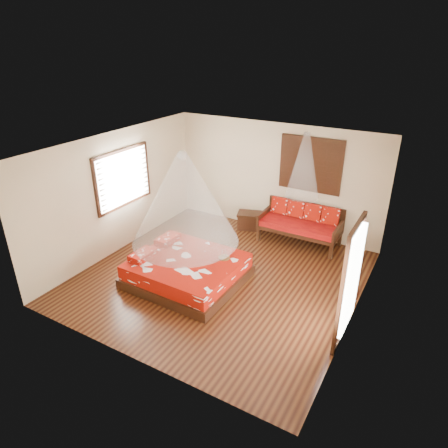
# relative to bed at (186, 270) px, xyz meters

# --- Properties ---
(room) EXTENTS (5.54, 5.54, 2.84)m
(room) POSITION_rel_bed_xyz_m (0.56, 0.47, 1.15)
(room) COLOR black
(room) RESTS_ON ground
(bed) EXTENTS (2.21, 2.01, 0.65)m
(bed) POSITION_rel_bed_xyz_m (0.00, 0.00, 0.00)
(bed) COLOR black
(bed) RESTS_ON floor
(daybed) EXTENTS (1.95, 0.87, 0.98)m
(daybed) POSITION_rel_bed_xyz_m (1.44, 2.86, 0.27)
(daybed) COLOR black
(daybed) RESTS_ON floor
(storage_chest) EXTENTS (0.75, 0.64, 0.44)m
(storage_chest) POSITION_rel_bed_xyz_m (0.01, 2.92, -0.03)
(storage_chest) COLOR black
(storage_chest) RESTS_ON floor
(shutter_panel) EXTENTS (1.52, 0.06, 1.32)m
(shutter_panel) POSITION_rel_bed_xyz_m (1.44, 3.18, 1.65)
(shutter_panel) COLOR black
(shutter_panel) RESTS_ON wall_back
(window_left) EXTENTS (0.10, 1.74, 1.34)m
(window_left) POSITION_rel_bed_xyz_m (-2.15, 0.67, 1.45)
(window_left) COLOR black
(window_left) RESTS_ON wall_left
(glazed_door) EXTENTS (0.08, 1.02, 2.16)m
(glazed_door) POSITION_rel_bed_xyz_m (3.27, -0.13, 0.82)
(glazed_door) COLOR black
(glazed_door) RESTS_ON floor
(wine_tray) EXTENTS (0.24, 0.24, 0.20)m
(wine_tray) POSITION_rel_bed_xyz_m (0.65, 0.44, 0.30)
(wine_tray) COLOR brown
(wine_tray) RESTS_ON bed
(mosquito_net_main) EXTENTS (2.11, 2.11, 1.80)m
(mosquito_net_main) POSITION_rel_bed_xyz_m (0.02, -0.00, 1.60)
(mosquito_net_main) COLOR white
(mosquito_net_main) RESTS_ON ceiling
(mosquito_net_daybed) EXTENTS (0.77, 0.77, 1.50)m
(mosquito_net_daybed) POSITION_rel_bed_xyz_m (1.44, 2.72, 1.75)
(mosquito_net_daybed) COLOR white
(mosquito_net_daybed) RESTS_ON ceiling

